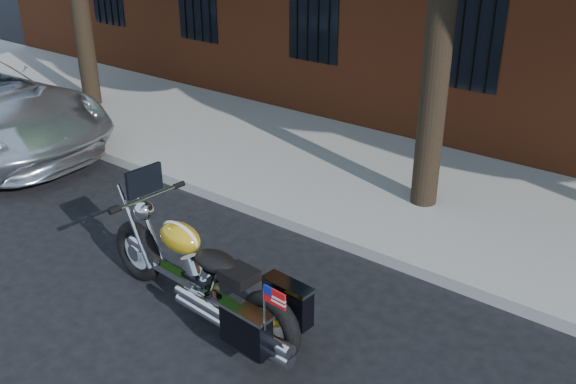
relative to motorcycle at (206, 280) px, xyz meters
The scene contains 4 objects.
ground 0.94m from the motorcycle, 84.03° to the left, with size 120.00×120.00×0.00m, color black.
curb 2.21m from the motorcycle, 87.82° to the left, with size 40.00×0.16×0.15m, color gray.
sidewalk 4.08m from the motorcycle, 88.83° to the left, with size 40.00×3.60×0.15m, color gray.
motorcycle is the anchor object (origin of this frame).
Camera 1 is at (3.98, -4.64, 4.11)m, focal length 40.00 mm.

